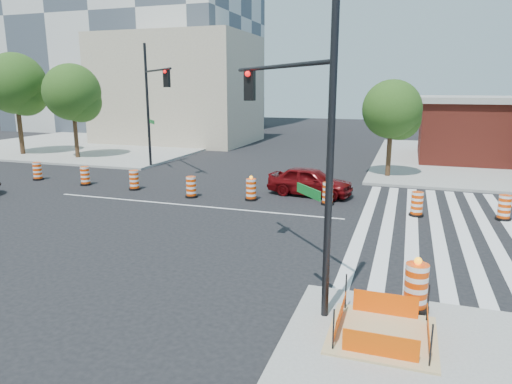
% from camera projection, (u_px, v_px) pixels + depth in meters
% --- Properties ---
extents(ground, '(120.00, 120.00, 0.00)m').
position_uv_depth(ground, '(190.00, 205.00, 20.73)').
color(ground, black).
rests_on(ground, ground).
extents(sidewalk_nw, '(22.00, 22.00, 0.15)m').
position_uv_depth(sidewalk_nw, '(104.00, 143.00, 42.91)').
color(sidewalk_nw, gray).
rests_on(sidewalk_nw, ground).
extents(crosswalk_east, '(6.75, 13.50, 0.01)m').
position_uv_depth(crosswalk_east, '(449.00, 228.00, 17.35)').
color(crosswalk_east, silver).
rests_on(crosswalk_east, ground).
extents(lane_centerline, '(14.00, 0.12, 0.01)m').
position_uv_depth(lane_centerline, '(190.00, 205.00, 20.73)').
color(lane_centerline, silver).
rests_on(lane_centerline, ground).
extents(excavation_pit, '(2.20, 2.20, 0.90)m').
position_uv_depth(excavation_pit, '(382.00, 333.00, 9.59)').
color(excavation_pit, tan).
rests_on(excavation_pit, ground).
extents(beige_midrise, '(14.00, 10.00, 10.00)m').
position_uv_depth(beige_midrise, '(179.00, 90.00, 43.65)').
color(beige_midrise, tan).
rests_on(beige_midrise, ground).
extents(red_coupe, '(4.38, 2.25, 1.43)m').
position_uv_depth(red_coupe, '(310.00, 181.00, 22.50)').
color(red_coupe, '#59070A').
rests_on(red_coupe, ground).
extents(signal_pole_se, '(3.68, 4.23, 7.25)m').
position_uv_depth(signal_pole_se, '(298.00, 121.00, 10.88)').
color(signal_pole_se, black).
rests_on(signal_pole_se, ground).
extents(signal_pole_nw, '(4.23, 4.33, 7.83)m').
position_uv_depth(signal_pole_nw, '(153.00, 94.00, 28.13)').
color(signal_pole_nw, black).
rests_on(signal_pole_nw, ground).
extents(pit_drum, '(0.67, 0.67, 1.31)m').
position_uv_depth(pit_drum, '(416.00, 288.00, 10.60)').
color(pit_drum, black).
rests_on(pit_drum, ground).
extents(tree_north_a, '(4.59, 4.59, 7.80)m').
position_uv_depth(tree_north_a, '(16.00, 87.00, 34.60)').
color(tree_north_a, '#382314').
rests_on(tree_north_a, ground).
extents(tree_north_b, '(4.07, 4.07, 6.92)m').
position_uv_depth(tree_north_b, '(73.00, 96.00, 32.95)').
color(tree_north_b, '#382314').
rests_on(tree_north_b, ground).
extents(tree_north_c, '(3.35, 3.35, 5.70)m').
position_uv_depth(tree_north_c, '(392.00, 113.00, 26.11)').
color(tree_north_c, '#382314').
rests_on(tree_north_c, ground).
extents(median_drum_0, '(0.60, 0.60, 1.02)m').
position_uv_depth(median_drum_0, '(38.00, 172.00, 26.32)').
color(median_drum_0, black).
rests_on(median_drum_0, ground).
extents(median_drum_1, '(0.60, 0.60, 1.02)m').
position_uv_depth(median_drum_1, '(85.00, 176.00, 24.94)').
color(median_drum_1, black).
rests_on(median_drum_1, ground).
extents(median_drum_2, '(0.60, 0.60, 1.02)m').
position_uv_depth(median_drum_2, '(134.00, 181.00, 23.81)').
color(median_drum_2, black).
rests_on(median_drum_2, ground).
extents(median_drum_3, '(0.60, 0.60, 1.02)m').
position_uv_depth(median_drum_3, '(191.00, 188.00, 22.17)').
color(median_drum_3, black).
rests_on(median_drum_3, ground).
extents(median_drum_4, '(0.60, 0.60, 1.18)m').
position_uv_depth(median_drum_4, '(251.00, 190.00, 21.62)').
color(median_drum_4, black).
rests_on(median_drum_4, ground).
extents(median_drum_5, '(0.60, 0.60, 1.02)m').
position_uv_depth(median_drum_5, '(328.00, 194.00, 20.80)').
color(median_drum_5, black).
rests_on(median_drum_5, ground).
extents(median_drum_6, '(0.60, 0.60, 1.02)m').
position_uv_depth(median_drum_6, '(417.00, 205.00, 18.94)').
color(median_drum_6, black).
rests_on(median_drum_6, ground).
extents(median_drum_7, '(0.60, 0.60, 1.02)m').
position_uv_depth(median_drum_7, '(504.00, 208.00, 18.38)').
color(median_drum_7, black).
rests_on(median_drum_7, ground).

